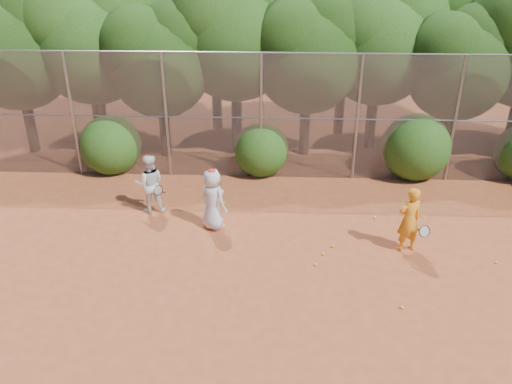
{
  "coord_description": "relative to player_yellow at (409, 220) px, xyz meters",
  "views": [
    {
      "loc": [
        -0.48,
        -9.07,
        6.66
      ],
      "look_at": [
        -1.0,
        2.5,
        1.1
      ],
      "focal_mm": 35.0,
      "sensor_mm": 36.0,
      "label": 1
    }
  ],
  "objects": [
    {
      "name": "bush_0",
      "position": [
        -8.74,
        4.66,
        0.15
      ],
      "size": [
        2.0,
        2.0,
        2.0
      ],
      "primitive_type": "sphere",
      "color": "#1F4511",
      "rests_on": "ground"
    },
    {
      "name": "ball_6",
      "position": [
        -2.05,
        -0.34,
        -0.81
      ],
      "size": [
        0.07,
        0.07,
        0.07
      ],
      "primitive_type": "sphere",
      "color": "#B0D226",
      "rests_on": "ground"
    },
    {
      "name": "ball_3",
      "position": [
        2.03,
        -0.54,
        -0.81
      ],
      "size": [
        0.07,
        0.07,
        0.07
      ],
      "primitive_type": "sphere",
      "color": "#B0D226",
      "rests_on": "ground"
    },
    {
      "name": "tree_2",
      "position": [
        -7.19,
        6.2,
        2.74
      ],
      "size": [
        3.99,
        3.47,
        5.47
      ],
      "color": "black",
      "rests_on": "ground"
    },
    {
      "name": "bush_2",
      "position": [
        1.26,
        4.66,
        0.25
      ],
      "size": [
        2.2,
        2.2,
        2.2
      ],
      "primitive_type": "sphere",
      "color": "#1F4511",
      "rests_on": "ground"
    },
    {
      "name": "tree_3",
      "position": [
        -4.68,
        7.2,
        3.55
      ],
      "size": [
        4.89,
        4.26,
        6.7
      ],
      "color": "black",
      "rests_on": "ground"
    },
    {
      "name": "fence_back",
      "position": [
        -2.86,
        4.36,
        1.21
      ],
      "size": [
        20.05,
        0.09,
        4.03
      ],
      "color": "gray",
      "rests_on": "ground"
    },
    {
      "name": "ball_4",
      "position": [
        -2.26,
        -0.81,
        -0.81
      ],
      "size": [
        0.07,
        0.07,
        0.07
      ],
      "primitive_type": "sphere",
      "color": "#B0D226",
      "rests_on": "ground"
    },
    {
      "name": "bush_1",
      "position": [
        -3.74,
        4.66,
        0.05
      ],
      "size": [
        1.8,
        1.8,
        1.8
      ],
      "primitive_type": "sphere",
      "color": "#1F4511",
      "rests_on": "ground"
    },
    {
      "name": "tree_10",
      "position": [
        -5.67,
        9.41,
        3.78
      ],
      "size": [
        5.15,
        4.48,
        7.06
      ],
      "color": "black",
      "rests_on": "ground"
    },
    {
      "name": "player_teen",
      "position": [
        -4.88,
        0.91,
        -0.0
      ],
      "size": [
        0.97,
        0.93,
        1.7
      ],
      "rotation": [
        0.0,
        0.0,
        2.47
      ],
      "color": "silver",
      "rests_on": "ground"
    },
    {
      "name": "tree_4",
      "position": [
        -2.19,
        6.6,
        2.91
      ],
      "size": [
        4.19,
        3.64,
        5.73
      ],
      "color": "black",
      "rests_on": "ground"
    },
    {
      "name": "ball_1",
      "position": [
        -0.47,
        1.59,
        -0.81
      ],
      "size": [
        0.07,
        0.07,
        0.07
      ],
      "primitive_type": "sphere",
      "color": "#B0D226",
      "rests_on": "ground"
    },
    {
      "name": "tree_12",
      "position": [
        3.82,
        9.61,
        3.67
      ],
      "size": [
        5.02,
        4.37,
        6.88
      ],
      "color": "black",
      "rests_on": "ground"
    },
    {
      "name": "tree_6",
      "position": [
        2.81,
        6.4,
        2.62
      ],
      "size": [
        3.86,
        3.36,
        5.29
      ],
      "color": "black",
      "rests_on": "ground"
    },
    {
      "name": "player_white",
      "position": [
        -6.75,
        1.78,
        0.0
      ],
      "size": [
        0.95,
        0.85,
        1.7
      ],
      "rotation": [
        0.0,
        0.0,
        3.34
      ],
      "color": "silver",
      "rests_on": "ground"
    },
    {
      "name": "ball_2",
      "position": [
        -0.57,
        -2.31,
        -0.81
      ],
      "size": [
        0.07,
        0.07,
        0.07
      ],
      "primitive_type": "sphere",
      "color": "#B0D226",
      "rests_on": "ground"
    },
    {
      "name": "ball_5",
      "position": [
        0.9,
        1.7,
        -0.81
      ],
      "size": [
        0.07,
        0.07,
        0.07
      ],
      "primitive_type": "sphere",
      "color": "#B0D226",
      "rests_on": "ground"
    },
    {
      "name": "ground",
      "position": [
        -2.74,
        -1.64,
        -0.85
      ],
      "size": [
        80.0,
        80.0,
        0.0
      ],
      "primitive_type": "plane",
      "color": "#954321",
      "rests_on": "ground"
    },
    {
      "name": "ball_0",
      "position": [
        -1.78,
        0.02,
        -0.81
      ],
      "size": [
        0.07,
        0.07,
        0.07
      ],
      "primitive_type": "sphere",
      "color": "#B0D226",
      "rests_on": "ground"
    },
    {
      "name": "tree_0",
      "position": [
        -12.18,
        6.4,
        3.09
      ],
      "size": [
        4.38,
        3.81,
        6.0
      ],
      "color": "black",
      "rests_on": "ground"
    },
    {
      "name": "tree_1",
      "position": [
        -9.68,
        6.9,
        3.32
      ],
      "size": [
        4.64,
        4.03,
        6.35
      ],
      "color": "black",
      "rests_on": "ground"
    },
    {
      "name": "player_yellow",
      "position": [
        0.0,
        0.0,
        0.0
      ],
      "size": [
        0.87,
        0.6,
        1.69
      ],
      "rotation": [
        0.0,
        0.0,
        3.49
      ],
      "color": "orange",
      "rests_on": "ground"
    },
    {
      "name": "tree_11",
      "position": [
        -0.68,
        9.0,
        3.32
      ],
      "size": [
        4.64,
        4.03,
        6.35
      ],
      "color": "black",
      "rests_on": "ground"
    },
    {
      "name": "tree_5",
      "position": [
        0.32,
        7.4,
        3.2
      ],
      "size": [
        4.51,
        3.92,
        6.17
      ],
      "color": "black",
      "rests_on": "ground"
    },
    {
      "name": "tree_9",
      "position": [
        -10.68,
        9.2,
        3.49
      ],
      "size": [
        4.83,
        4.2,
        6.62
      ],
      "color": "black",
      "rests_on": "ground"
    }
  ]
}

